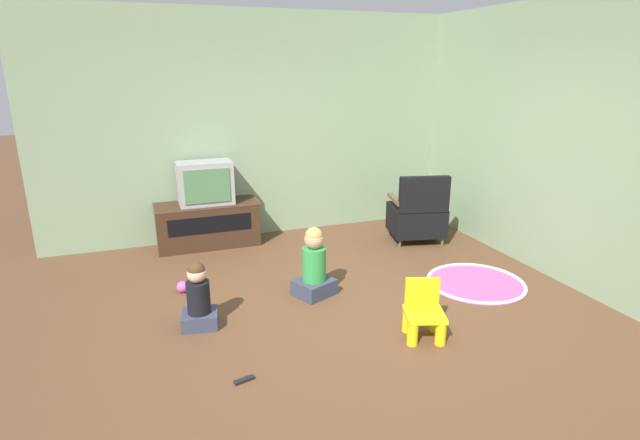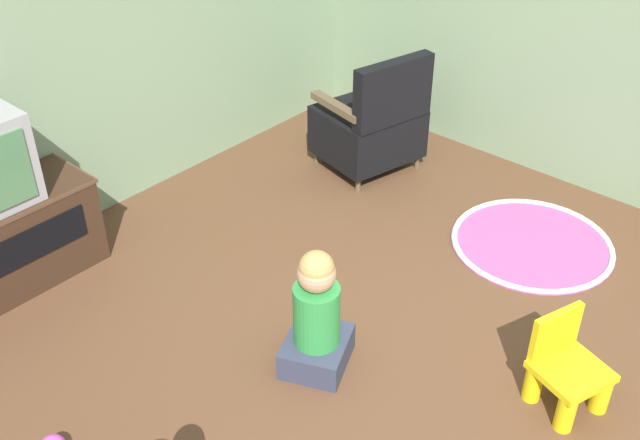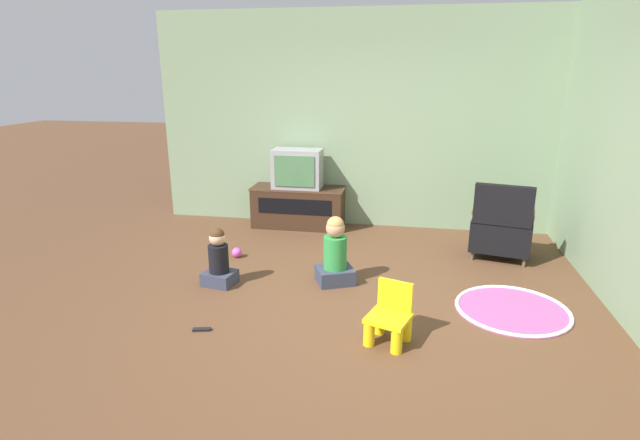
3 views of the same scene
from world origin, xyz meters
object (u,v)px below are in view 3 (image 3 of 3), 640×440
(child_watching_center, at_px, (335,254))
(yellow_kid_chair, at_px, (389,320))
(toy_ball, at_px, (237,253))
(television, at_px, (297,169))
(black_armchair, at_px, (502,229))
(tv_cabinet, at_px, (298,206))
(child_watching_left, at_px, (219,260))
(remote_control, at_px, (202,329))

(child_watching_center, bearing_deg, yellow_kid_chair, -84.52)
(toy_ball, bearing_deg, television, 70.66)
(black_armchair, xyz_separation_m, yellow_kid_chair, (-1.17, -2.11, -0.16))
(tv_cabinet, distance_m, child_watching_center, 1.95)
(yellow_kid_chair, bearing_deg, black_armchair, 79.70)
(black_armchair, bearing_deg, child_watching_left, 36.80)
(television, relative_size, child_watching_left, 1.09)
(black_armchair, height_order, child_watching_left, black_armchair)
(tv_cabinet, xyz_separation_m, child_watching_left, (-0.36, -2.04, -0.03))
(black_armchair, xyz_separation_m, child_watching_center, (-1.77, -1.04, -0.04))
(child_watching_center, bearing_deg, black_armchair, 6.68)
(black_armchair, bearing_deg, remote_control, 52.08)
(toy_ball, bearing_deg, child_watching_left, -83.80)
(yellow_kid_chair, distance_m, child_watching_center, 1.22)
(child_watching_center, xyz_separation_m, remote_control, (-0.95, -1.18, -0.29))
(tv_cabinet, distance_m, toy_ball, 1.38)
(television, relative_size, black_armchair, 0.72)
(yellow_kid_chair, relative_size, remote_control, 3.07)
(toy_ball, bearing_deg, yellow_kid_chair, -40.60)
(tv_cabinet, relative_size, yellow_kid_chair, 2.63)
(television, relative_size, toy_ball, 5.58)
(tv_cabinet, distance_m, television, 0.53)
(child_watching_left, bearing_deg, remote_control, -67.96)
(child_watching_center, bearing_deg, television, 90.06)
(television, distance_m, yellow_kid_chair, 3.21)
(black_armchair, distance_m, child_watching_left, 3.19)
(television, bearing_deg, tv_cabinet, 90.00)
(remote_control, bearing_deg, tv_cabinet, 72.95)
(television, height_order, remote_control, television)
(yellow_kid_chair, xyz_separation_m, toy_ball, (-1.82, 1.56, -0.13))
(child_watching_left, bearing_deg, television, 89.97)
(television, xyz_separation_m, toy_ball, (-0.44, -1.27, -0.76))
(tv_cabinet, xyz_separation_m, child_watching_center, (0.78, -1.79, 0.01))
(yellow_kid_chair, distance_m, child_watching_left, 1.92)
(yellow_kid_chair, xyz_separation_m, child_watching_left, (-1.74, 0.81, 0.07))
(tv_cabinet, distance_m, child_watching_left, 2.07)
(television, distance_m, toy_ball, 1.54)
(black_armchair, relative_size, child_watching_center, 1.28)
(black_armchair, relative_size, child_watching_left, 1.50)
(tv_cabinet, relative_size, television, 1.94)
(child_watching_center, distance_m, toy_ball, 1.35)
(yellow_kid_chair, height_order, toy_ball, yellow_kid_chair)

